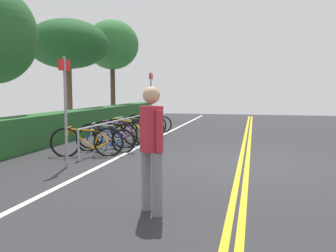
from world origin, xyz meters
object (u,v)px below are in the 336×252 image
Objects in this scene: bicycle_7 at (146,124)px; sign_post_near at (65,102)px; bicycle_3 at (118,133)px; bicycle_5 at (129,128)px; bicycle_1 at (105,140)px; bicycle_8 at (153,124)px; bicycle_6 at (142,127)px; pedestrian at (152,141)px; bicycle_2 at (108,136)px; sign_post_far at (151,95)px; tree_extra at (112,45)px; bicycle_4 at (128,130)px; bike_rack at (126,123)px; tree_far_right at (68,44)px; bicycle_0 at (87,142)px.

sign_post_near is at bearing -179.27° from bicycle_7.
bicycle_3 is 1.27m from bicycle_5.
bicycle_1 is 4.91m from bicycle_8.
bicycle_6 is at bearing -174.43° from bicycle_7.
bicycle_7 reaches higher than bicycle_1.
bicycle_1 is 1.00× the size of pedestrian.
bicycle_2 is 0.79m from bicycle_3.
sign_post_far is (5.94, 0.41, 1.13)m from bicycle_1.
bicycle_6 is 0.72× the size of sign_post_near.
bicycle_2 is 10.20m from tree_extra.
bicycle_1 is at bearing -179.51° from bicycle_8.
bicycle_4 reaches higher than bicycle_7.
bicycle_7 is at bearing -146.74° from tree_extra.
bike_rack is 3.87× the size of pedestrian.
bicycle_6 is at bearing -149.32° from tree_extra.
sign_post_far is at bearing 9.51° from bicycle_7.
bicycle_3 is at bearing -156.94° from tree_extra.
bicycle_8 is 0.34× the size of tree_far_right.
tree_extra is at bearing 26.02° from bicycle_5.
bicycle_3 is at bearing -1.29° from bicycle_2.
sign_post_far is (3.90, 0.29, 0.86)m from bike_rack.
bicycle_2 reaches higher than bicycle_3.
bike_rack reaches higher than bicycle_0.
bicycle_3 is at bearing -176.79° from sign_post_far.
sign_post_far reaches higher than bicycle_6.
bicycle_0 is at bearing 166.18° from bicycle_1.
sign_post_near reaches higher than bicycle_8.
bicycle_8 is at bearing -142.10° from tree_extra.
sign_post_near is 0.98× the size of sign_post_far.
bicycle_5 is at bearing 21.99° from pedestrian.
bicycle_7 is (0.67, 0.07, 0.04)m from bicycle_6.
bicycle_5 is (2.06, 0.10, -0.00)m from bicycle_2.
tree_far_right reaches higher than bicycle_4.
bicycle_8 is at bearing -0.30° from bicycle_6.
sign_post_far is at bearing 2.02° from bicycle_0.
bicycle_3 is 1.09× the size of bicycle_8.
bicycle_4 is (2.00, 0.07, 0.04)m from bicycle_1.
tree_extra is (8.07, 3.43, 3.71)m from bicycle_3.
bike_rack is at bearing 176.96° from bicycle_6.
bicycle_4 is at bearing 22.52° from pedestrian.
tree_far_right is at bearing 91.73° from sign_post_far.
bicycle_6 is at bearing 0.13° from sign_post_near.
bicycle_5 is 6.05m from tree_far_right.
bicycle_2 is 5.45m from sign_post_far.
bicycle_2 is 0.99× the size of bicycle_5.
bicycle_0 is at bearing 178.26° from bicycle_6.
bicycle_1 is at bearing -173.57° from bicycle_3.
bicycle_1 is at bearing -159.22° from tree_extra.
bicycle_7 is at bearing 5.57° from bicycle_6.
pedestrian is at bearing -146.40° from tree_far_right.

